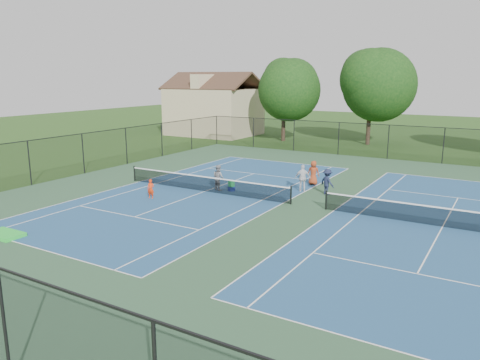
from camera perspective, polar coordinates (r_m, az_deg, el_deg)
The scene contains 16 objects.
ground at distance 26.44m, azimuth 8.28°, elevation -3.27°, with size 140.00×140.00×0.00m, color #234716.
court_pad at distance 26.44m, azimuth 8.28°, elevation -3.26°, with size 36.00×36.00×0.01m, color #32593C.
tennis_court_left at distance 29.67m, azimuth -4.29°, elevation -1.22°, with size 12.00×23.83×1.07m.
tennis_court_right at distance 24.75m, azimuth 23.48°, elevation -5.07°, with size 12.00×23.83×1.07m.
perimeter_fence at distance 26.05m, azimuth 8.39°, elevation 0.13°, with size 36.08×36.08×3.02m.
tree_back_a at distance 52.68m, azimuth 5.40°, elevation 11.30°, with size 6.80×6.80×9.15m.
tree_back_b at distance 51.41m, azimuth 15.69°, elevation 11.49°, with size 7.60×7.60×10.03m.
clapboard_house at distance 58.63m, azimuth -3.19°, elevation 8.57°, with size 10.80×8.10×7.65m.
child_player at distance 28.33m, azimuth -10.83°, elevation -1.07°, with size 0.42×0.28×1.16m, color red.
instructor at distance 29.88m, azimuth -2.65°, elevation 0.31°, with size 0.79×0.62×1.63m, color gray.
bystander_a at distance 29.73m, azimuth 7.67°, elevation 0.23°, with size 1.01×0.42×1.72m, color silver.
bystander_b at distance 29.15m, azimuth 10.59°, elevation -0.23°, with size 1.04×0.60×1.61m, color #1B223C.
bystander_c at distance 31.71m, azimuth 8.94°, elevation 0.88°, with size 0.80×0.52×1.63m, color #96381B.
ball_crate at distance 29.75m, azimuth -1.06°, elevation -1.06°, with size 0.36×0.31×0.29m, color #162D97.
ball_hopper at distance 29.67m, azimuth -1.06°, elevation -0.43°, with size 0.34×0.28×0.38m, color green.
green_tarp at distance 24.00m, azimuth -26.77°, elevation -5.93°, with size 1.76×1.05×0.17m, color green.
Camera 1 is at (9.57, -23.58, 7.15)m, focal length 35.00 mm.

